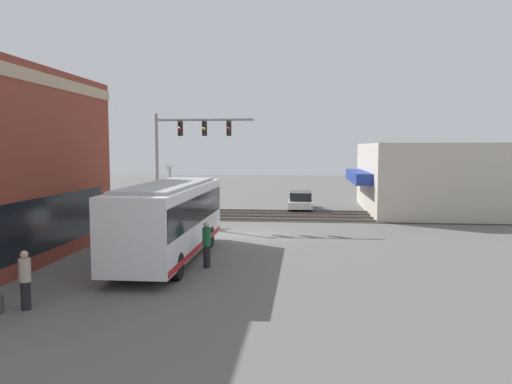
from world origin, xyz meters
The scene contains 10 objects.
ground_plane centered at (0.00, 0.00, 0.00)m, with size 120.00×120.00×0.00m, color #605E5B.
shop_building centered at (11.32, -12.24, 2.54)m, with size 12.54×10.77×5.09m.
city_bus centered at (-6.51, 2.80, 1.80)m, with size 10.10×2.59×3.27m.
traffic_signal_gantry centered at (3.68, 4.59, 5.06)m, with size 0.42×6.23×6.90m.
crossing_signal centered at (3.72, 5.61, 2.30)m, with size 1.41×1.18×3.81m.
rail_track_near centered at (6.00, 0.00, 0.03)m, with size 2.60×60.00×0.15m.
rail_track_far centered at (9.20, 0.00, 0.03)m, with size 2.60×60.00×0.15m.
parked_car_white centered at (11.45, -2.60, 0.65)m, with size 4.73×1.82×1.39m.
pedestrian_by_lamp centered at (-13.43, 5.26, 0.90)m, with size 0.34×0.34×1.77m.
pedestrian_near_bus centered at (-7.79, 0.96, 0.95)m, with size 0.34×0.34×1.84m.
Camera 1 is at (-27.04, -2.90, 4.76)m, focal length 35.00 mm.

